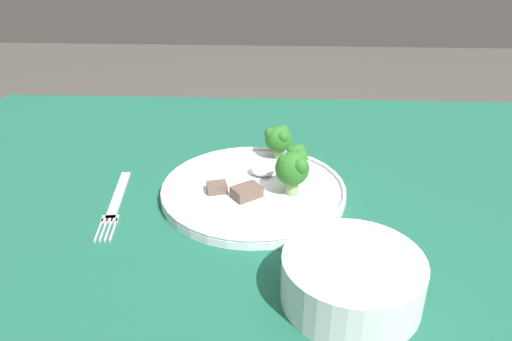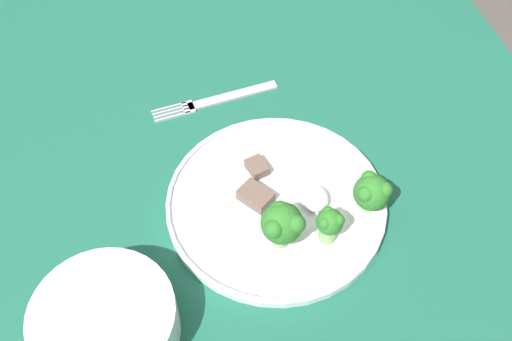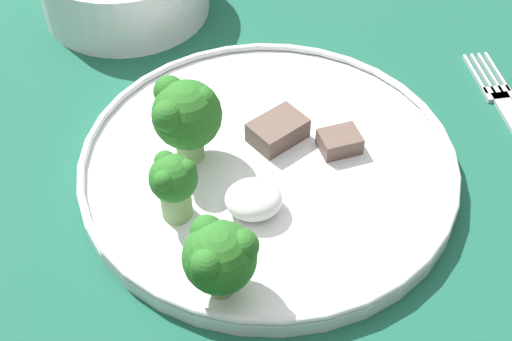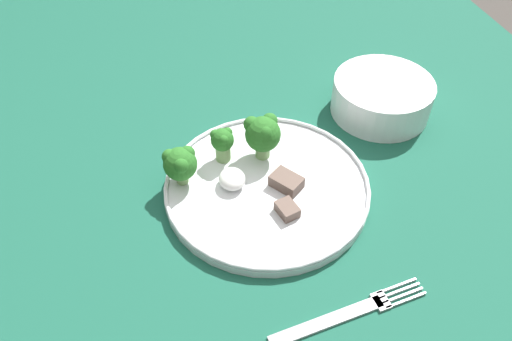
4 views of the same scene
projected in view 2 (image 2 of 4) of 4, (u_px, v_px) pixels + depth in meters
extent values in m
cube|color=#195642|center=(234.00, 262.00, 0.76)|extent=(1.35, 1.04, 0.03)
cylinder|color=brown|center=(365.00, 78.00, 1.48)|extent=(0.06, 0.06, 0.70)
cylinder|color=white|center=(276.00, 204.00, 0.79)|extent=(0.29, 0.29, 0.01)
torus|color=white|center=(276.00, 200.00, 0.78)|extent=(0.29, 0.29, 0.01)
cube|color=#B2B2B7|center=(233.00, 96.00, 0.91)|extent=(0.03, 0.14, 0.00)
cube|color=#B2B2B7|center=(189.00, 107.00, 0.90)|extent=(0.03, 0.02, 0.00)
cube|color=#B2B2B7|center=(169.00, 107.00, 0.90)|extent=(0.01, 0.05, 0.00)
cube|color=#B2B2B7|center=(170.00, 111.00, 0.89)|extent=(0.01, 0.05, 0.00)
cube|color=#B2B2B7|center=(172.00, 114.00, 0.89)|extent=(0.01, 0.05, 0.00)
cube|color=#B2B2B7|center=(173.00, 117.00, 0.88)|extent=(0.01, 0.05, 0.00)
cylinder|color=white|center=(106.00, 324.00, 0.66)|extent=(0.16, 0.16, 0.06)
cylinder|color=white|center=(107.00, 325.00, 0.66)|extent=(0.13, 0.13, 0.04)
cylinder|color=#7FA866|center=(369.00, 204.00, 0.77)|extent=(0.02, 0.02, 0.02)
sphere|color=#286B23|center=(372.00, 192.00, 0.75)|extent=(0.05, 0.05, 0.05)
sphere|color=#286B23|center=(369.00, 179.00, 0.75)|extent=(0.02, 0.02, 0.02)
sphere|color=#286B23|center=(366.00, 194.00, 0.73)|extent=(0.02, 0.02, 0.02)
sphere|color=#286B23|center=(384.00, 190.00, 0.74)|extent=(0.02, 0.02, 0.02)
cylinder|color=#7FA866|center=(282.00, 239.00, 0.73)|extent=(0.02, 0.02, 0.02)
sphere|color=#286B23|center=(283.00, 226.00, 0.71)|extent=(0.05, 0.05, 0.05)
sphere|color=#286B23|center=(280.00, 210.00, 0.71)|extent=(0.02, 0.02, 0.02)
sphere|color=#286B23|center=(274.00, 229.00, 0.69)|extent=(0.02, 0.02, 0.02)
sphere|color=#286B23|center=(296.00, 224.00, 0.70)|extent=(0.02, 0.02, 0.02)
cylinder|color=#7FA866|center=(328.00, 232.00, 0.74)|extent=(0.02, 0.02, 0.03)
sphere|color=#286B23|center=(330.00, 222.00, 0.72)|extent=(0.03, 0.03, 0.03)
sphere|color=#286B23|center=(328.00, 211.00, 0.72)|extent=(0.02, 0.02, 0.02)
sphere|color=#286B23|center=(325.00, 223.00, 0.71)|extent=(0.02, 0.02, 0.02)
sphere|color=#286B23|center=(339.00, 220.00, 0.71)|extent=(0.02, 0.02, 0.02)
cube|color=brown|center=(256.00, 196.00, 0.77)|extent=(0.05, 0.05, 0.02)
cube|color=brown|center=(257.00, 167.00, 0.81)|extent=(0.04, 0.03, 0.01)
ellipsoid|color=white|center=(314.00, 198.00, 0.77)|extent=(0.04, 0.04, 0.02)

